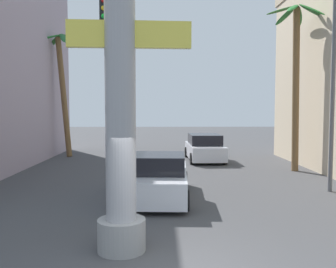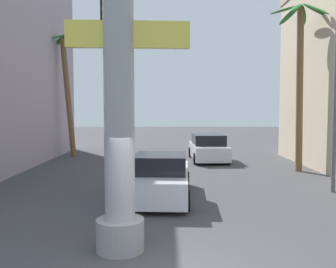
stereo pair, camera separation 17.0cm
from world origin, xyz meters
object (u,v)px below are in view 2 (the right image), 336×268
Objects in this scene: car_far at (207,148)px; palm_tree_far_left at (66,82)px; palm_tree_mid_right at (299,65)px; traffic_light_mast at (7,59)px; street_lamp at (325,63)px; neon_sign_pole at (118,47)px; car_lead at (160,178)px.

car_far is 9.84m from palm_tree_far_left.
palm_tree_far_left is at bearing 156.33° from palm_tree_mid_right.
traffic_light_mast is at bearing -121.76° from car_far.
street_lamp is 10.71m from traffic_light_mast.
palm_tree_far_left is at bearing 168.25° from car_far.
neon_sign_pole is at bearing -71.41° from palm_tree_far_left.
palm_tree_mid_right reaches higher than street_lamp.
neon_sign_pole is at bearing -103.67° from car_far.
palm_tree_far_left reaches higher than car_lead.
street_lamp reaches higher than car_lead.
car_lead is at bearing -171.11° from street_lamp.
traffic_light_mast is at bearing -156.07° from car_lead.
car_far is at bearing 58.24° from traffic_light_mast.
traffic_light_mast is 13.76m from car_far.
palm_tree_mid_right is at bearing -23.67° from palm_tree_far_left.
car_far is at bearing 76.33° from neon_sign_pole.
car_far is (3.43, 14.09, -3.66)m from neon_sign_pole.
traffic_light_mast is at bearing 141.33° from neon_sign_pole.
neon_sign_pole is at bearing -38.67° from traffic_light_mast.
palm_tree_far_left is (-1.81, 13.08, 0.29)m from traffic_light_mast.
palm_tree_mid_right is (6.65, 5.55, 4.47)m from car_lead.
traffic_light_mast is at bearing -145.76° from palm_tree_mid_right.
neon_sign_pole reaches higher than traffic_light_mast.
car_lead is 13.37m from palm_tree_far_left.
traffic_light_mast is 13.30m from palm_tree_mid_right.
street_lamp is 1.02× the size of palm_tree_far_left.
neon_sign_pole is 1.14× the size of palm_tree_mid_right.
car_lead is 0.62× the size of palm_tree_far_left.
car_far is at bearing 74.19° from car_lead.
neon_sign_pole is 1.43× the size of traffic_light_mast.
car_lead is at bearing 23.93° from traffic_light_mast.
neon_sign_pole is 1.19× the size of palm_tree_far_left.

